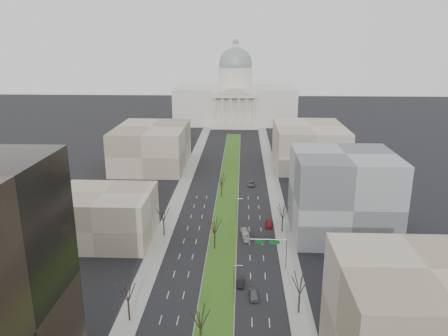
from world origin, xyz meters
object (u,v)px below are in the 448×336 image
(car_grey_near, at_px, (254,295))
(car_grey_far, at_px, (251,184))
(car_black, at_px, (241,282))
(box_van, at_px, (245,234))
(car_red, at_px, (269,224))

(car_grey_near, relative_size, car_grey_far, 0.84)
(car_black, distance_m, box_van, 25.31)
(car_grey_near, relative_size, car_red, 0.91)
(car_grey_near, xyz_separation_m, car_grey_far, (0.82, 76.98, -0.03))
(car_red, xyz_separation_m, car_grey_far, (-4.68, 38.48, 0.02))
(car_black, height_order, car_red, car_red)
(box_van, bearing_deg, car_grey_near, -94.60)
(car_red, bearing_deg, car_grey_near, -94.18)
(car_red, height_order, car_grey_far, car_grey_far)
(car_grey_near, height_order, car_grey_far, car_grey_near)
(car_black, distance_m, car_red, 34.46)
(car_grey_near, height_order, car_black, car_grey_near)
(car_black, xyz_separation_m, car_red, (8.30, 33.44, 0.07))
(car_grey_far, distance_m, box_van, 46.71)
(car_grey_far, relative_size, box_van, 0.75)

